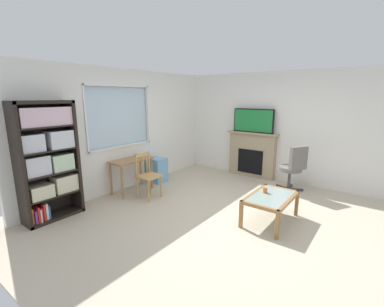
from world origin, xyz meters
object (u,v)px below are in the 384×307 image
object	(u,v)px
wooden_chair	(148,175)
coffee_table	(271,199)
plastic_drawer_unit	(157,170)
sippy_cup	(265,190)
desk_under_window	(131,165)
tv	(253,121)
fireplace	(252,154)
bookshelf	(47,157)
office_chair	(293,166)

from	to	relation	value
wooden_chair	coffee_table	size ratio (longest dim) A/B	0.90
coffee_table	wooden_chair	bearing A→B (deg)	101.35
plastic_drawer_unit	sippy_cup	xyz separation A→B (m)	(-0.29, -2.78, 0.20)
desk_under_window	coffee_table	distance (m)	2.90
plastic_drawer_unit	tv	world-z (taller)	tv
plastic_drawer_unit	sippy_cup	world-z (taller)	plastic_drawer_unit
fireplace	sippy_cup	world-z (taller)	fireplace
sippy_cup	coffee_table	bearing A→B (deg)	-118.37
bookshelf	tv	bearing A→B (deg)	-21.92
coffee_table	plastic_drawer_unit	bearing A→B (deg)	82.99
desk_under_window	plastic_drawer_unit	distance (m)	0.86
bookshelf	sippy_cup	bearing A→B (deg)	-53.15
bookshelf	fireplace	size ratio (longest dim) A/B	1.52
tv	sippy_cup	xyz separation A→B (m)	(-2.02, -1.17, -0.93)
tv	office_chair	bearing A→B (deg)	-112.56
plastic_drawer_unit	bookshelf	bearing A→B (deg)	178.67
wooden_chair	plastic_drawer_unit	distance (m)	1.02
desk_under_window	sippy_cup	xyz separation A→B (m)	(0.51, -2.73, -0.10)
desk_under_window	office_chair	distance (m)	3.41
tv	office_chair	xyz separation A→B (m)	(-0.48, -1.16, -0.86)
bookshelf	fireplace	distance (m)	4.51
coffee_table	sippy_cup	xyz separation A→B (m)	(0.07, 0.13, 0.11)
bookshelf	coffee_table	bearing A→B (deg)	-55.31
wooden_chair	sippy_cup	distance (m)	2.28
fireplace	office_chair	distance (m)	1.26
fireplace	desk_under_window	bearing A→B (deg)	148.50
wooden_chair	office_chair	size ratio (longest dim) A/B	0.90
fireplace	sippy_cup	bearing A→B (deg)	-150.20
bookshelf	desk_under_window	bearing A→B (deg)	-3.75
desk_under_window	bookshelf	bearing A→B (deg)	176.25
bookshelf	sippy_cup	xyz separation A→B (m)	(2.13, -2.84, -0.56)
office_chair	sippy_cup	xyz separation A→B (m)	(-1.54, -0.01, -0.07)
desk_under_window	wooden_chair	distance (m)	0.53
bookshelf	plastic_drawer_unit	size ratio (longest dim) A/B	3.41
desk_under_window	tv	size ratio (longest dim) A/B	0.88
plastic_drawer_unit	sippy_cup	bearing A→B (deg)	-95.89
bookshelf	coffee_table	size ratio (longest dim) A/B	1.94
coffee_table	office_chair	bearing A→B (deg)	4.95
tv	wooden_chair	bearing A→B (deg)	157.74
plastic_drawer_unit	desk_under_window	bearing A→B (deg)	-176.42
bookshelf	fireplace	xyz separation A→B (m)	(4.17, -1.67, -0.48)
wooden_chair	plastic_drawer_unit	size ratio (longest dim) A/B	1.58
desk_under_window	plastic_drawer_unit	bearing A→B (deg)	3.58
plastic_drawer_unit	wooden_chair	bearing A→B (deg)	-145.80
bookshelf	coffee_table	world-z (taller)	bookshelf
tv	coffee_table	size ratio (longest dim) A/B	1.02
desk_under_window	wooden_chair	bearing A→B (deg)	-93.50
bookshelf	desk_under_window	world-z (taller)	bookshelf
desk_under_window	coffee_table	bearing A→B (deg)	-81.26
plastic_drawer_unit	tv	xyz separation A→B (m)	(1.73, -1.61, 1.13)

